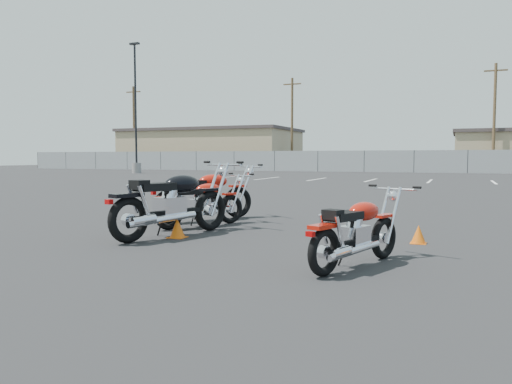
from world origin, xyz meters
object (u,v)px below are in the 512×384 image
at_px(motorcycle_front_red, 205,195).
at_px(motorcycle_second_black, 172,202).
at_px(motorcycle_third_red, 201,203).
at_px(motorcycle_rear_red, 357,231).

relative_size(motorcycle_front_red, motorcycle_second_black, 0.89).
bearing_deg(motorcycle_front_red, motorcycle_third_red, -66.45).
relative_size(motorcycle_front_red, motorcycle_third_red, 1.14).
distance_m(motorcycle_second_black, motorcycle_third_red, 1.15).
bearing_deg(motorcycle_rear_red, motorcycle_front_red, 139.50).
height_order(motorcycle_front_red, motorcycle_rear_red, motorcycle_front_red).
relative_size(motorcycle_second_black, motorcycle_rear_red, 1.32).
xyz_separation_m(motorcycle_front_red, motorcycle_second_black, (0.46, -1.93, 0.03)).
height_order(motorcycle_second_black, motorcycle_rear_red, motorcycle_second_black).
bearing_deg(motorcycle_second_black, motorcycle_third_red, 95.97).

